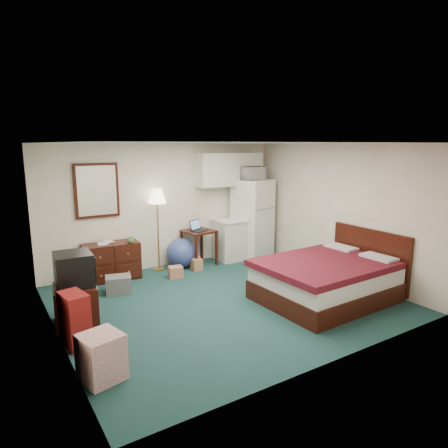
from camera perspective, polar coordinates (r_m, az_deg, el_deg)
floor at (r=6.58m, az=-0.02°, el=-10.81°), size 5.00×4.50×0.01m
ceiling at (r=6.10m, az=-0.03°, el=11.52°), size 5.00×4.50×0.01m
walls at (r=6.22m, az=-0.03°, el=-0.08°), size 5.01×4.51×2.50m
mirror at (r=7.67m, az=-17.72°, el=4.58°), size 0.80×0.06×1.00m
upper_cabinets at (r=8.64m, az=0.82°, el=7.82°), size 1.50×0.35×0.70m
headboard at (r=7.40m, az=20.06°, el=-4.48°), size 0.06×1.56×1.00m
dresser at (r=7.72m, az=-15.78°, el=-5.15°), size 1.04×0.52×0.69m
floor_lamp at (r=7.98m, az=-9.41°, el=-0.87°), size 0.43×0.43×1.63m
desk at (r=8.34m, az=-3.59°, el=-3.37°), size 0.65×0.65×0.73m
exercise_ball at (r=8.20m, az=-6.16°, el=-4.15°), size 0.73×0.73×0.60m
kitchen_counter at (r=8.74m, az=1.41°, el=-2.27°), size 0.81×0.63×0.85m
fridge at (r=8.87m, az=4.07°, el=0.81°), size 0.87×0.87×1.73m
bed at (r=6.69m, az=14.24°, el=-7.84°), size 2.07×1.64×0.65m
tv_stand at (r=6.05m, az=-20.39°, el=-10.73°), size 0.65×0.69×0.56m
suitcase at (r=5.42m, az=-20.56°, el=-12.66°), size 0.34×0.46×0.69m
retail_box at (r=4.67m, az=-17.11°, el=-17.69°), size 0.49×0.49×0.51m
file_bin at (r=7.07m, az=-14.85°, el=-8.34°), size 0.48×0.41×0.29m
cardboard_box_a at (r=7.64m, az=-6.93°, el=-6.83°), size 0.30×0.27×0.22m
cardboard_box_b at (r=8.06m, az=-3.94°, el=-5.75°), size 0.21×0.25×0.23m
laptop at (r=8.18m, az=-3.53°, el=-0.26°), size 0.39×0.37×0.22m
crt_tv at (r=5.91m, az=-20.71°, el=-6.05°), size 0.53×0.56×0.46m
microwave at (r=8.66m, az=4.02°, el=7.48°), size 0.52×0.30×0.35m
book_a at (r=7.56m, az=-17.68°, el=-1.97°), size 0.18×0.05×0.24m
book_b at (r=7.67m, az=-16.79°, el=-1.79°), size 0.17×0.04×0.23m
mug at (r=7.57m, az=-13.24°, el=-2.14°), size 0.15×0.13×0.13m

